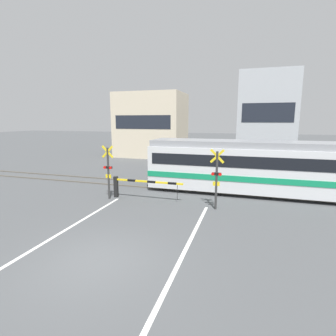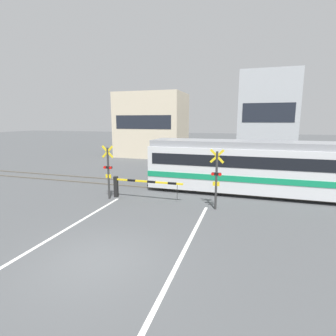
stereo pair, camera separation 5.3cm
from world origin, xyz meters
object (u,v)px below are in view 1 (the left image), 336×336
Objects in this scene: crossing_barrier_far at (210,169)px; crossing_signal_left at (108,170)px; crossing_signal_right at (217,177)px; crossing_barrier_near at (132,184)px; pedestrian at (185,158)px; commuter_train at (274,167)px.

crossing_barrier_far is 1.35× the size of crossing_signal_left.
crossing_signal_left is 1.00× the size of crossing_signal_right.
crossing_signal_right is at bearing -5.21° from crossing_barrier_near.
crossing_signal_right is (5.78, 0.00, 0.00)m from crossing_signal_left.
crossing_barrier_near is 2.39× the size of pedestrian.
crossing_barrier_far is 6.38m from crossing_signal_right.
commuter_train is 4.89× the size of crossing_signal_right.
commuter_train is 3.63× the size of crossing_barrier_far.
crossing_signal_left and crossing_signal_right have the same top height.
commuter_train is at bearing 51.17° from crossing_signal_right.
commuter_train is 3.63× the size of crossing_barrier_near.
pedestrian is (-6.68, 6.40, -0.70)m from commuter_train.
crossing_signal_right reaches higher than crossing_barrier_near.
commuter_train is 9.27m from pedestrian.
commuter_train is at bearing -34.28° from crossing_barrier_far.
crossing_barrier_near is 4.67m from crossing_signal_right.
crossing_barrier_near is at bearing 19.24° from crossing_signal_left.
commuter_train is at bearing -43.78° from pedestrian.
crossing_barrier_far is 1.35× the size of crossing_signal_right.
crossing_signal_left reaches higher than pedestrian.
pedestrian is (1.91, 9.88, -0.66)m from crossing_signal_left.
crossing_barrier_near is 9.49m from pedestrian.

